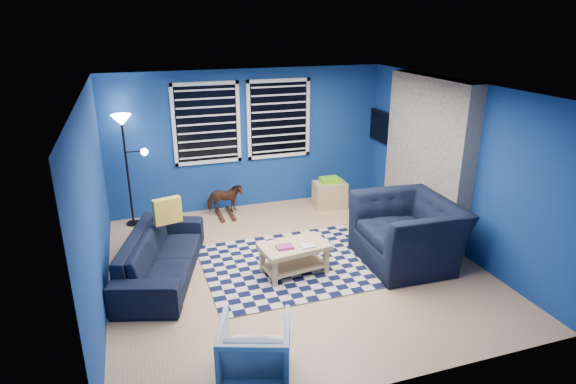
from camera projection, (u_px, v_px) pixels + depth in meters
The scene contains 18 objects.
floor at pixel (294, 266), 6.83m from camera, with size 5.00×5.00×0.00m, color tan.
ceiling at pixel (295, 88), 5.97m from camera, with size 5.00×5.00×0.00m, color white.
wall_back at pixel (249, 140), 8.63m from camera, with size 5.00×5.00×0.00m, color navy.
wall_left at pixel (94, 204), 5.67m from camera, with size 5.00×5.00×0.00m, color navy.
wall_right at pixel (453, 166), 7.14m from camera, with size 5.00×5.00×0.00m, color navy.
fireplace at pixel (426, 161), 7.56m from camera, with size 0.65×2.00×2.50m.
window_left at pixel (207, 124), 8.26m from camera, with size 1.17×0.06×1.42m.
window_right at pixel (279, 119), 8.64m from camera, with size 1.17×0.06×1.42m.
tv at pixel (384, 128), 8.86m from camera, with size 0.07×1.00×0.58m.
rug at pixel (293, 264), 6.87m from camera, with size 2.50×2.00×0.02m, color black.
sofa at pixel (162, 255), 6.47m from camera, with size 0.83×2.13×0.62m, color black.
armchair_big at pixel (407, 232), 6.82m from camera, with size 1.23×1.41×0.92m, color black.
armchair_bent at pixel (255, 349), 4.64m from camera, with size 0.67×0.69×0.63m, color gray.
rocking_horse at pixel (225, 199), 8.43m from camera, with size 0.61×0.28×0.52m, color #4D2D18.
coffee_table at pixel (294, 253), 6.53m from camera, with size 0.98×0.65×0.46m.
cabinet at pixel (330, 194), 8.87m from camera, with size 0.61×0.43×0.57m.
floor_lamp at pixel (125, 136), 7.69m from camera, with size 0.51×0.32×1.88m.
throw_pillow at pixel (167, 211), 6.65m from camera, with size 0.38×0.11×0.36m, color yellow.
Camera 1 is at (-1.99, -5.72, 3.33)m, focal length 30.00 mm.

